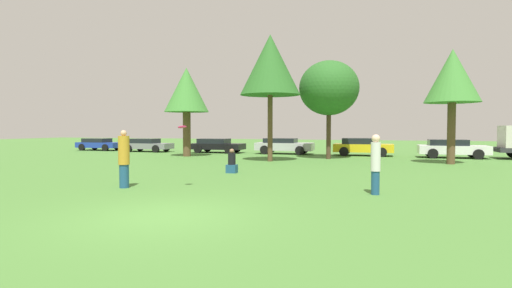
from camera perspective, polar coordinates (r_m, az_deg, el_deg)
ground_plane at (r=9.38m, az=-13.44°, el=-10.11°), size 120.00×120.00×0.00m
person_thrower at (r=13.93m, az=-18.58°, el=-2.05°), size 0.37×0.37×1.94m
person_catcher at (r=12.39m, az=16.92°, el=-2.68°), size 0.29×0.29×1.82m
frisbee at (r=13.17m, az=-10.64°, el=2.43°), size 0.28×0.28×0.11m
bystander_sitting at (r=17.68m, az=-3.52°, el=-2.77°), size 0.45×0.38×1.09m
tree_0 at (r=28.47m, az=-10.03°, el=7.54°), size 3.12×3.12×6.27m
tree_1 at (r=24.01m, az=2.07°, el=11.33°), size 3.61×3.61×7.60m
tree_2 at (r=26.11m, az=10.52°, el=7.94°), size 3.84×3.84×6.36m
tree_3 at (r=24.57m, az=26.55°, el=8.66°), size 2.96×2.96×6.38m
parked_car_blue at (r=38.18m, az=-21.77°, el=0.01°), size 4.01×1.87×1.08m
parked_car_grey at (r=34.68m, az=-15.53°, el=-0.10°), size 4.18×1.88×1.11m
parked_car_black at (r=32.23m, az=-5.72°, el=-0.15°), size 4.29×2.03×1.15m
parked_car_silver at (r=30.63m, az=4.04°, el=-0.20°), size 4.41×2.02×1.22m
parked_car_yellow at (r=29.56m, az=15.11°, el=-0.33°), size 4.18×1.93×1.28m
parked_car_white at (r=29.53m, az=26.46°, el=-0.53°), size 4.33×2.06×1.24m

